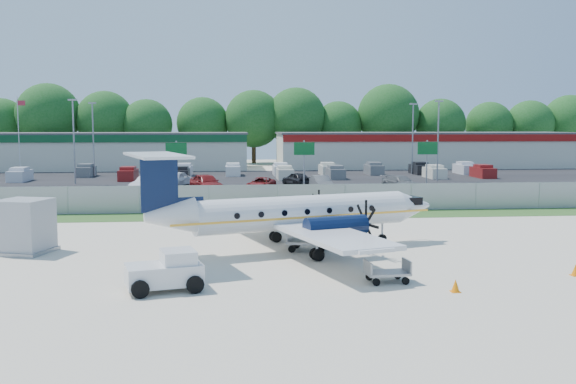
{
  "coord_description": "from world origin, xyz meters",
  "views": [
    {
      "loc": [
        -3.62,
        -32.51,
        6.37
      ],
      "look_at": [
        0.0,
        6.0,
        2.3
      ],
      "focal_mm": 40.0,
      "sensor_mm": 36.0,
      "label": 1
    }
  ],
  "objects": [
    {
      "name": "access_road",
      "position": [
        0.0,
        19.0,
        0.01
      ],
      "size": [
        170.0,
        8.0,
        0.02
      ],
      "primitive_type": "cube",
      "color": "black",
      "rests_on": "ground"
    },
    {
      "name": "building_east",
      "position": [
        26.0,
        61.98,
        2.63
      ],
      "size": [
        44.4,
        12.4,
        5.24
      ],
      "color": "beige",
      "rests_on": "ground"
    },
    {
      "name": "baggage_cart_near",
      "position": [
        0.4,
        -0.82,
        0.51
      ],
      "size": [
        2.37,
        1.84,
        1.09
      ],
      "color": "gray",
      "rests_on": "ground"
    },
    {
      "name": "parked_car_f",
      "position": [
        -8.78,
        34.88,
        0.0
      ],
      "size": [
        3.28,
        5.0,
        1.58
      ],
      "primitive_type": "imported",
      "rotation": [
        0.0,
        0.0,
        2.81
      ],
      "color": "silver",
      "rests_on": "ground"
    },
    {
      "name": "aircraft",
      "position": [
        -0.2,
        -0.6,
        1.94
      ],
      "size": [
        16.43,
        16.02,
        5.03
      ],
      "color": "silver",
      "rests_on": "ground"
    },
    {
      "name": "sign_mid",
      "position": [
        3.0,
        22.91,
        3.61
      ],
      "size": [
        1.8,
        0.26,
        5.0
      ],
      "color": "gray",
      "rests_on": "ground"
    },
    {
      "name": "service_container",
      "position": [
        -13.74,
        0.12,
        1.25
      ],
      "size": [
        3.02,
        3.02,
        2.68
      ],
      "color": "#A4A6AB",
      "rests_on": "ground"
    },
    {
      "name": "parked_car_a",
      "position": [
        -10.98,
        28.31,
        0.0
      ],
      "size": [
        3.49,
        5.4,
        1.68
      ],
      "primitive_type": "imported",
      "rotation": [
        0.0,
        0.0,
        -0.37
      ],
      "color": "silver",
      "rests_on": "ground"
    },
    {
      "name": "light_pole_se",
      "position": [
        20.0,
        48.0,
        5.23
      ],
      "size": [
        0.9,
        0.35,
        9.09
      ],
      "color": "gray",
      "rests_on": "ground"
    },
    {
      "name": "building_west",
      "position": [
        -24.0,
        61.98,
        2.63
      ],
      "size": [
        46.4,
        12.4,
        5.24
      ],
      "color": "beige",
      "rests_on": "ground"
    },
    {
      "name": "parked_car_b",
      "position": [
        -5.69,
        28.7,
        0.0
      ],
      "size": [
        3.76,
        5.46,
        1.72
      ],
      "primitive_type": "imported",
      "rotation": [
        0.0,
        0.0,
        0.38
      ],
      "color": "maroon",
      "rests_on": "ground"
    },
    {
      "name": "ground",
      "position": [
        0.0,
        0.0,
        0.0
      ],
      "size": [
        170.0,
        170.0,
        0.0
      ],
      "primitive_type": "plane",
      "color": "beige",
      "rests_on": "ground"
    },
    {
      "name": "parked_car_c",
      "position": [
        -0.44,
        29.35,
        0.0
      ],
      "size": [
        3.42,
        5.04,
        1.28
      ],
      "primitive_type": "imported",
      "rotation": [
        0.0,
        0.0,
        -0.31
      ],
      "color": "maroon",
      "rests_on": "ground"
    },
    {
      "name": "parked_car_d",
      "position": [
        5.44,
        29.25,
        0.0
      ],
      "size": [
        1.86,
        4.43,
        1.42
      ],
      "primitive_type": "imported",
      "rotation": [
        0.0,
        0.0,
        0.08
      ],
      "color": "#595B5E",
      "rests_on": "ground"
    },
    {
      "name": "cone_starboard_wing",
      "position": [
        3.11,
        7.28,
        0.25
      ],
      "size": [
        0.37,
        0.37,
        0.52
      ],
      "color": "orange",
      "rests_on": "ground"
    },
    {
      "name": "light_pole_nw",
      "position": [
        -20.0,
        38.0,
        5.23
      ],
      "size": [
        0.9,
        0.35,
        9.09
      ],
      "color": "gray",
      "rests_on": "ground"
    },
    {
      "name": "parked_car_e",
      "position": [
        13.4,
        29.32,
        0.0
      ],
      "size": [
        3.54,
        4.99,
        1.34
      ],
      "primitive_type": "imported",
      "rotation": [
        0.0,
        0.0,
        0.4
      ],
      "color": "#595B5E",
      "rests_on": "ground"
    },
    {
      "name": "baggage_cart_far",
      "position": [
        2.77,
        -7.55,
        0.42
      ],
      "size": [
        1.81,
        1.17,
        0.91
      ],
      "color": "gray",
      "rests_on": "ground"
    },
    {
      "name": "road_car_mid",
      "position": [
        10.87,
        20.18,
        0.0
      ],
      "size": [
        5.7,
        3.12,
        1.51
      ],
      "primitive_type": "imported",
      "rotation": [
        0.0,
        0.0,
        -1.46
      ],
      "color": "#595B5E",
      "rests_on": "ground"
    },
    {
      "name": "perimeter_fence",
      "position": [
        0.0,
        14.0,
        1.0
      ],
      "size": [
        120.0,
        0.06,
        1.99
      ],
      "color": "gray",
      "rests_on": "ground"
    },
    {
      "name": "cone_port_wing",
      "position": [
        5.0,
        -9.26,
        0.24
      ],
      "size": [
        0.35,
        0.35,
        0.5
      ],
      "color": "orange",
      "rests_on": "ground"
    },
    {
      "name": "sign_left",
      "position": [
        -8.0,
        22.91,
        3.61
      ],
      "size": [
        1.8,
        0.26,
        5.0
      ],
      "color": "gray",
      "rests_on": "ground"
    },
    {
      "name": "flagpole_east",
      "position": [
        -30.92,
        55.0,
        5.64
      ],
      "size": [
        1.06,
        0.12,
        10.0
      ],
      "color": "silver",
      "rests_on": "ground"
    },
    {
      "name": "road_car_east",
      "position": [
        22.58,
        17.39,
        0.0
      ],
      "size": [
        4.73,
        2.93,
        1.28
      ],
      "primitive_type": "imported",
      "rotation": [
        0.0,
        0.0,
        1.29
      ],
      "color": "silver",
      "rests_on": "ground"
    },
    {
      "name": "parking_lot",
      "position": [
        0.0,
        40.0,
        0.01
      ],
      "size": [
        170.0,
        32.0,
        0.02
      ],
      "primitive_type": "cube",
      "color": "black",
      "rests_on": "ground"
    },
    {
      "name": "tree_line",
      "position": [
        0.0,
        74.0,
        0.0
      ],
      "size": [
        112.0,
        6.0,
        14.0
      ],
      "primitive_type": null,
      "color": "#164C16",
      "rests_on": "ground"
    },
    {
      "name": "light_pole_ne",
      "position": [
        20.0,
        38.0,
        5.23
      ],
      "size": [
        0.9,
        0.35,
        9.09
      ],
      "color": "gray",
      "rests_on": "ground"
    },
    {
      "name": "grass_verge",
      "position": [
        0.0,
        12.0,
        0.01
      ],
      "size": [
        170.0,
        4.0,
        0.02
      ],
      "primitive_type": "cube",
      "color": "#2D561E",
      "rests_on": "ground"
    },
    {
      "name": "light_pole_sw",
      "position": [
        -20.0,
        48.0,
        5.23
      ],
      "size": [
        0.9,
        0.35,
        9.09
      ],
      "color": "gray",
      "rests_on": "ground"
    },
    {
      "name": "parked_car_g",
      "position": [
        3.58,
        34.57,
        0.0
      ],
      "size": [
        3.11,
        4.37,
        1.38
      ],
      "primitive_type": "imported",
      "rotation": [
        0.0,
        0.0,
        3.55
      ],
      "color": "black",
      "rests_on": "ground"
    },
    {
      "name": "far_parking_rows",
      "position": [
        0.0,
        45.0,
        0.0
      ],
      "size": [
        56.0,
        10.0,
        1.6
      ],
      "primitive_type": null,
      "color": "gray",
      "rests_on": "ground"
    },
    {
      "name": "cone_nose",
      "position": [
        10.99,
        -7.16,
        0.24
      ],
      "size": [
        0.36,
        0.36,
        0.51
      ],
      "color": "orange",
      "rests_on": "ground"
    },
    {
      "name": "sign_right",
      "position": [
        14.0,
        22.91,
        3.61
      ],
      "size": [
        1.8,
        0.26,
        5.0
      ],
      "color": "gray",
      "rests_on": "ground"
    },
    {
      "name": "pushback_tug",
      "position": [
        -5.99,
        -7.89,
        0.73
      ],
      "size": [
        3.18,
        2.65,
        1.53
      ],
      "color": "silver",
      "rests_on": "ground"
    }
  ]
}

